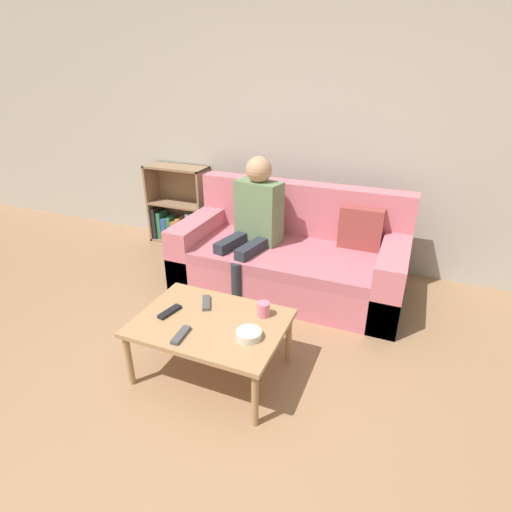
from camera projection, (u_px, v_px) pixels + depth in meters
ground_plane at (153, 460)px, 2.04m from camera, size 22.00×22.00×0.00m
wall_back at (309, 128)px, 3.70m from camera, size 12.00×0.06×2.60m
couch at (291, 257)px, 3.55m from camera, size 1.96×0.92×0.87m
bookshelf at (180, 214)px, 4.47m from camera, size 0.68×0.28×0.86m
coffee_table at (210, 326)px, 2.48m from camera, size 0.92×0.66×0.40m
person_adult at (254, 215)px, 3.43m from camera, size 0.47×0.69×1.15m
cup_near at (264, 309)px, 2.50m from camera, size 0.08×0.08×0.09m
tv_remote_0 at (170, 312)px, 2.54m from camera, size 0.08×0.18×0.02m
tv_remote_1 at (181, 335)px, 2.32m from camera, size 0.06×0.17×0.02m
tv_remote_2 at (206, 303)px, 2.63m from camera, size 0.12×0.17×0.02m
snack_bowl at (249, 334)px, 2.31m from camera, size 0.15×0.15×0.05m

